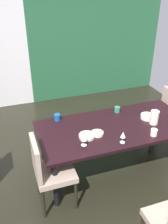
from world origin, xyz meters
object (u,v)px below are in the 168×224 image
object	(u,v)px
cup_east	(154,132)
cup_north	(117,109)
pitcher_rear	(154,117)
serving_bowl_corner	(87,136)
chair_left_near	(48,169)
wine_glass_near_window	(84,137)
chair_right_far	(162,115)
serving_bowl_front	(97,133)
dining_table	(115,131)
cup_right	(57,117)
wine_glass_west	(123,135)
serving_bowl_left	(148,117)

from	to	relation	value
cup_east	cup_north	distance (m)	0.71
pitcher_rear	serving_bowl_corner	bearing A→B (deg)	-179.31
chair_left_near	wine_glass_near_window	bearing A→B (deg)	97.08
chair_right_far	chair_left_near	xyz separation A→B (m)	(-1.95, -0.64, 0.00)
serving_bowl_front	serving_bowl_corner	world-z (taller)	same
dining_table	chair_left_near	world-z (taller)	chair_left_near
dining_table	wine_glass_near_window	world-z (taller)	wine_glass_near_window
cup_east	cup_right	bearing A→B (deg)	144.55
chair_right_far	pitcher_rear	bearing A→B (deg)	132.72
chair_right_far	dining_table	bearing A→B (deg)	108.13
dining_table	cup_north	xyz separation A→B (m)	(0.19, 0.34, 0.11)
chair_left_near	serving_bowl_corner	distance (m)	0.61
chair_left_near	wine_glass_west	size ratio (longest dim) A/B	6.17
dining_table	serving_bowl_corner	xyz separation A→B (m)	(-0.44, -0.12, 0.09)
serving_bowl_left	pitcher_rear	size ratio (longest dim) A/B	1.01
dining_table	serving_bowl_front	bearing A→B (deg)	-159.61
serving_bowl_corner	cup_north	xyz separation A→B (m)	(0.63, 0.46, 0.02)
pitcher_rear	chair_right_far	bearing A→B (deg)	42.72
cup_right	serving_bowl_front	bearing A→B (deg)	-52.18
chair_left_near	serving_bowl_left	world-z (taller)	chair_left_near
cup_east	serving_bowl_corner	bearing A→B (deg)	163.79
chair_right_far	cup_east	world-z (taller)	chair_right_far
chair_left_near	chair_right_far	bearing A→B (deg)	108.13
chair_left_near	serving_bowl_corner	world-z (taller)	chair_left_near
cup_east	cup_north	world-z (taller)	cup_east
serving_bowl_left	cup_north	xyz separation A→B (m)	(-0.32, 0.30, 0.02)
serving_bowl_front	cup_east	world-z (taller)	cup_east
cup_east	pitcher_rear	size ratio (longest dim) A/B	0.45
wine_glass_west	pitcher_rear	size ratio (longest dim) A/B	0.79
wine_glass_near_window	cup_north	size ratio (longest dim) A/B	1.99
dining_table	serving_bowl_left	distance (m)	0.52
wine_glass_west	serving_bowl_corner	xyz separation A→B (m)	(-0.37, 0.24, -0.09)
serving_bowl_left	pitcher_rear	bearing A→B (deg)	-88.63
serving_bowl_left	cup_right	size ratio (longest dim) A/B	2.09
chair_left_near	wine_glass_near_window	distance (m)	0.55
serving_bowl_front	cup_north	bearing A→B (deg)	42.65
dining_table	chair_left_near	distance (m)	1.04
chair_right_far	serving_bowl_corner	size ratio (longest dim) A/B	4.68
dining_table	cup_right	distance (m)	0.80
wine_glass_west	serving_bowl_corner	world-z (taller)	wine_glass_west
cup_north	serving_bowl_corner	bearing A→B (deg)	-143.90
chair_left_near	cup_right	size ratio (longest dim) A/B	10.08
wine_glass_near_window	dining_table	bearing A→B (deg)	26.57
cup_north	wine_glass_west	bearing A→B (deg)	-110.67
dining_table	wine_glass_west	world-z (taller)	wine_glass_west
serving_bowl_front	cup_right	distance (m)	0.63
cup_east	cup_north	bearing A→B (deg)	103.72
wine_glass_west	serving_bowl_corner	bearing A→B (deg)	146.74
dining_table	cup_east	xyz separation A→B (m)	(0.35, -0.35, 0.12)
wine_glass_west	serving_bowl_front	world-z (taller)	wine_glass_west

